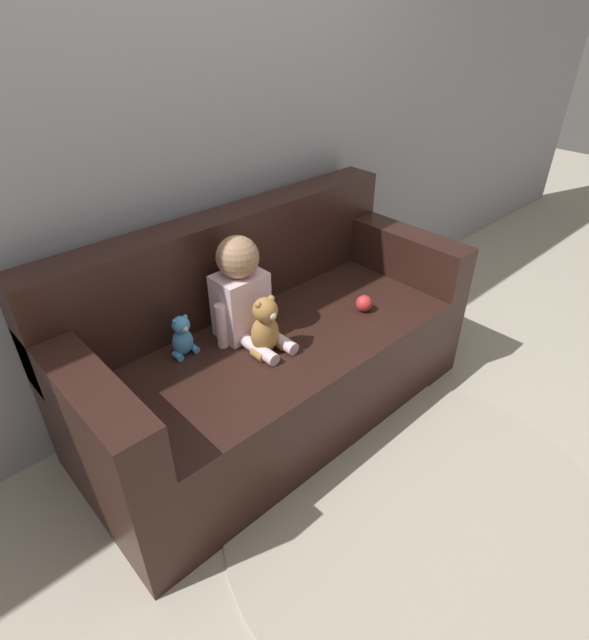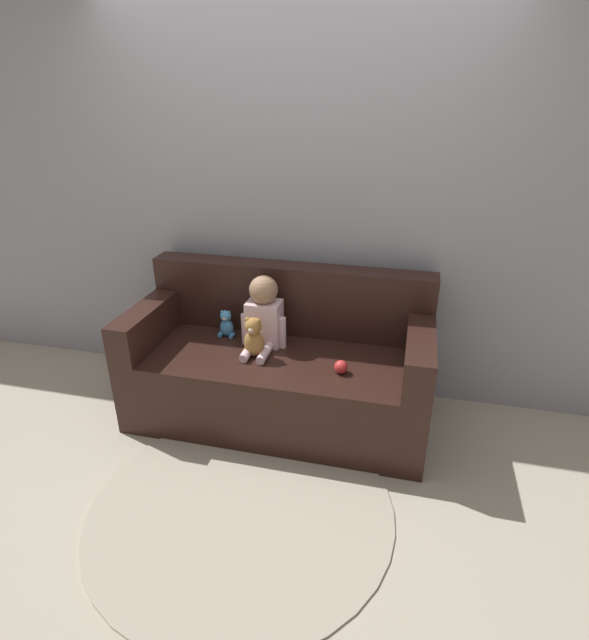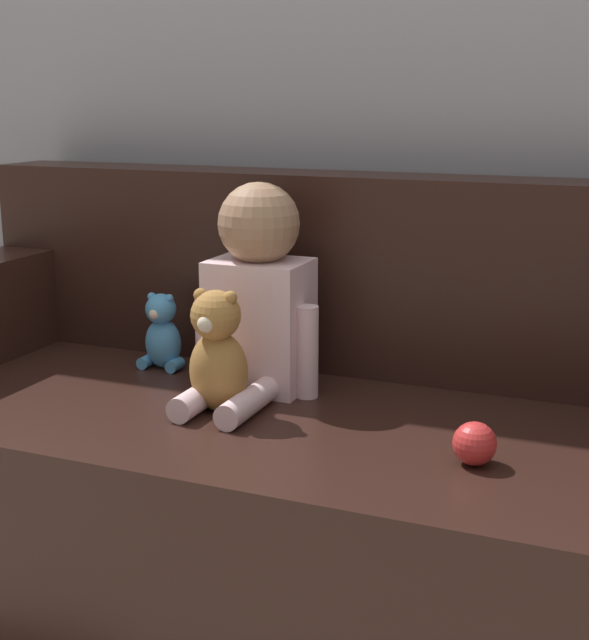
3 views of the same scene
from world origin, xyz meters
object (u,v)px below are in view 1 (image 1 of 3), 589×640
at_px(person_baby, 242,293).
at_px(teddy_bear_brown, 265,327).
at_px(toy_ball, 364,303).
at_px(couch, 269,351).
at_px(plush_toy_side, 182,337).

relative_size(person_baby, teddy_bear_brown, 1.77).
relative_size(person_baby, toy_ball, 5.84).
relative_size(couch, teddy_bear_brown, 7.17).
xyz_separation_m(couch, person_baby, (-0.11, 0.03, 0.34)).
bearing_deg(plush_toy_side, toy_ball, -19.82).
height_order(couch, toy_ball, couch).
xyz_separation_m(person_baby, toy_ball, (0.53, -0.24, -0.17)).
height_order(plush_toy_side, toy_ball, plush_toy_side).
xyz_separation_m(person_baby, teddy_bear_brown, (-0.01, -0.16, -0.09)).
xyz_separation_m(couch, plush_toy_side, (-0.39, 0.08, 0.22)).
height_order(person_baby, plush_toy_side, person_baby).
bearing_deg(teddy_bear_brown, plush_toy_side, 140.07).
xyz_separation_m(couch, teddy_bear_brown, (-0.13, -0.14, 0.26)).
relative_size(person_baby, plush_toy_side, 2.49).
relative_size(couch, plush_toy_side, 10.10).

